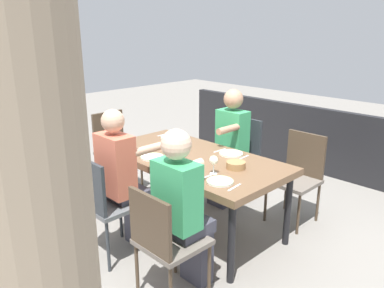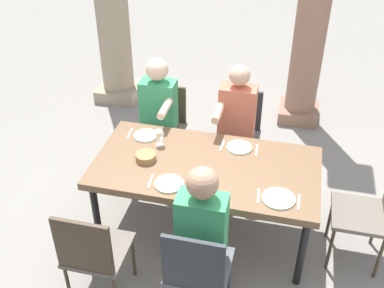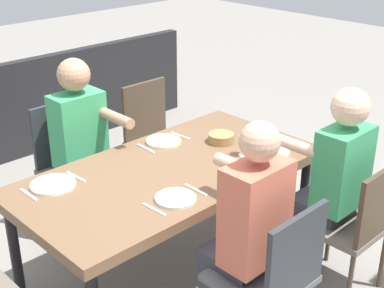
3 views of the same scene
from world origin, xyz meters
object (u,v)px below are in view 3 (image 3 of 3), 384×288
Objects in this scene: chair_mid_north at (273,274)px; diner_man_white at (331,182)px; chair_mid_south at (71,160)px; plate_0 at (272,151)px; plate_3 at (53,184)px; wine_glass_0 at (244,138)px; bread_basket at (221,138)px; chair_west_north at (356,220)px; diner_guest_third at (86,147)px; plate_1 at (163,141)px; plate_2 at (175,198)px; chair_west_south at (155,133)px; diner_woman_green at (245,232)px; dining_table at (170,178)px.

diner_man_white is (-0.77, -0.19, 0.15)m from chair_mid_north.
diner_man_white is (-0.77, 1.60, 0.15)m from chair_mid_south.
plate_0 is 0.86× the size of plate_3.
plate_0 is 1.37× the size of wine_glass_0.
diner_man_white reaches higher than chair_mid_south.
wine_glass_0 is 0.94× the size of bread_basket.
chair_west_north is at bearing 98.30° from bread_basket.
diner_guest_third reaches higher than chair_mid_north.
plate_3 is (1.07, -0.47, -0.11)m from wine_glass_0.
diner_man_white reaches higher than plate_0.
chair_mid_south reaches higher than plate_1.
chair_mid_south is 1.08m from bread_basket.
chair_west_south is at bearing -125.85° from plate_2.
diner_woman_green is 7.66× the size of bread_basket.
dining_table is 7.83× the size of plate_1.
plate_0 is 0.98× the size of plate_2.
diner_guest_third is (0.77, 0.20, 0.18)m from chair_west_south.
chair_west_north is 0.95× the size of chair_mid_north.
plate_0 is (-0.75, -0.61, 0.22)m from chair_mid_north.
chair_mid_south reaches higher than chair_mid_north.
plate_3 is at bearing -56.72° from plate_2.
chair_mid_south is 0.72m from plate_1.
plate_0 is at bearing 155.16° from dining_table.
diner_woman_green reaches higher than wine_glass_0.
wine_glass_0 is at bearing 78.59° from bread_basket.
diner_woman_green is (-0.00, -0.19, 0.15)m from chair_mid_north.
chair_west_north is 1.30m from plate_1.
chair_west_south is 5.36× the size of bread_basket.
diner_guest_third is 0.53m from plate_1.
plate_3 is at bearing -67.87° from chair_mid_north.
diner_woman_green reaches higher than bread_basket.
chair_mid_north is 0.98m from wine_glass_0.
diner_woman_green is 0.42m from plate_2.
chair_mid_south is (0.77, -1.79, 0.03)m from chair_west_north.
plate_3 is 1.14m from bread_basket.
chair_mid_north is (0.77, 0.00, 0.03)m from chair_west_north.
chair_west_south is 1.79m from diner_woman_green.
chair_west_south is (-0.64, -0.90, -0.17)m from dining_table.
plate_0 is at bearing 122.27° from chair_mid_south.
diner_woman_green is 0.80m from wine_glass_0.
plate_3 is 1.50× the size of bread_basket.
bread_basket is at bearing -71.24° from plate_0.
plate_2 is (0.68, 0.11, -0.11)m from wine_glass_0.
diner_man_white is 1.60m from diner_guest_third.
diner_woman_green is 1.00× the size of diner_guest_third.
plate_0 is (0.02, 1.18, 0.24)m from chair_west_south.
plate_0 is (0.02, -0.61, 0.25)m from chair_west_north.
plate_3 is (1.25, 0.61, 0.24)m from chair_west_south.
chair_west_south is at bearing -115.60° from diner_woman_green.
diner_woman_green is at bearing 90.11° from chair_mid_south.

